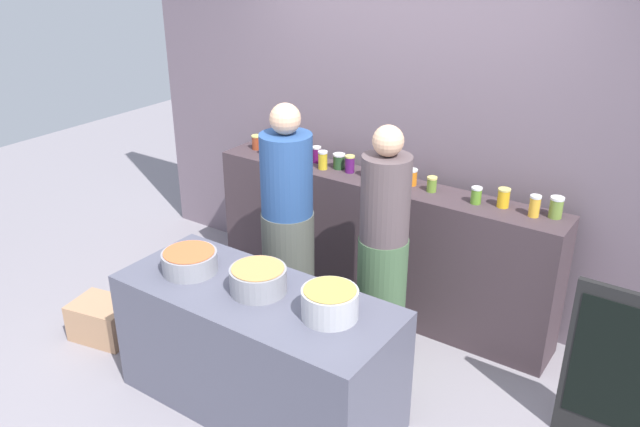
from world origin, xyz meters
The scene contains 25 objects.
ground centered at (0.00, 0.00, 0.00)m, with size 12.00×12.00×0.00m, color gray.
storefront_wall centered at (0.00, 1.45, 1.50)m, with size 4.80×0.12×3.00m, color slate.
display_shelf centered at (0.00, 1.10, 0.52)m, with size 2.70×0.36×1.03m, color #403237.
prep_table centered at (0.00, -0.30, 0.40)m, with size 1.70×0.70×0.79m, color #525364.
preserve_jar_0 centered at (-1.17, 1.14, 1.09)m, with size 0.08×0.08×0.12m.
preserve_jar_1 centered at (-1.01, 1.07, 1.10)m, with size 0.07×0.07×0.13m.
preserve_jar_2 centered at (-0.91, 1.12, 1.09)m, with size 0.08×0.08×0.12m.
preserve_jar_3 centered at (-0.59, 1.16, 1.09)m, with size 0.07×0.07×0.13m.
preserve_jar_4 centered at (-0.47, 1.07, 1.10)m, with size 0.07×0.07×0.14m.
preserve_jar_5 centered at (-0.37, 1.14, 1.09)m, with size 0.09×0.09×0.11m.
preserve_jar_6 centered at (-0.26, 1.12, 1.10)m, with size 0.07×0.07×0.13m.
preserve_jar_7 centered at (-0.11, 1.12, 1.09)m, with size 0.09×0.09×0.12m.
preserve_jar_8 centered at (0.22, 1.15, 1.09)m, with size 0.08×0.08×0.12m.
preserve_jar_9 centered at (0.40, 1.12, 1.09)m, with size 0.07×0.07×0.11m.
preserve_jar_10 centered at (0.73, 1.10, 1.09)m, with size 0.07×0.07×0.11m.
preserve_jar_11 centered at (0.89, 1.15, 1.10)m, with size 0.08×0.08×0.13m.
preserve_jar_12 centered at (1.11, 1.11, 1.10)m, with size 0.07×0.07×0.14m.
preserve_jar_13 centered at (1.22, 1.17, 1.10)m, with size 0.09×0.09×0.14m.
cooking_pot_left centered at (-0.49, -0.32, 0.86)m, with size 0.33×0.33×0.13m.
cooking_pot_center centered at (0.00, -0.27, 0.87)m, with size 0.33×0.33×0.15m.
cooking_pot_right centered at (0.48, -0.26, 0.88)m, with size 0.31×0.31×0.17m.
cook_with_tongs centered at (-0.36, 0.48, 0.76)m, with size 0.37×0.37×1.68m.
cook_in_cap centered at (0.36, 0.53, 0.75)m, with size 0.32×0.32×1.64m.
bread_crate centered at (-1.37, -0.38, 0.14)m, with size 0.42×0.31×0.27m, color tan.
chalkboard_sign centered at (1.80, 0.53, 0.51)m, with size 0.51×0.05×1.01m.
Camera 1 is at (2.11, -2.71, 2.73)m, focal length 36.48 mm.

